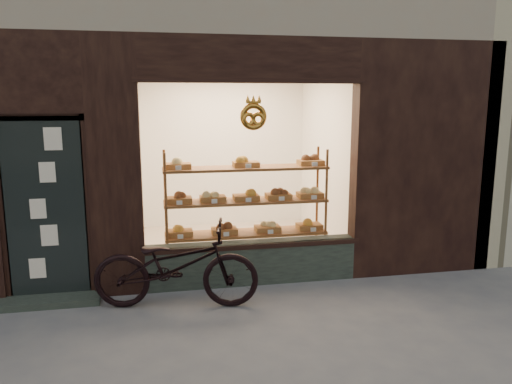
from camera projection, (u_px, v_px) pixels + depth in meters
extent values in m
plane|color=slate|center=(247.00, 372.00, 4.38)|extent=(90.00, 90.00, 0.00)
cube|color=black|center=(252.00, 262.00, 6.47)|extent=(2.70, 0.25, 0.55)
cube|color=black|center=(46.00, 209.00, 5.78)|extent=(0.90, 0.04, 2.15)
cube|color=black|center=(50.00, 301.00, 5.82)|extent=(1.15, 0.35, 0.08)
torus|color=#C5812D|center=(253.00, 117.00, 6.02)|extent=(0.33, 0.07, 0.33)
cube|color=brown|center=(246.00, 268.00, 6.92)|extent=(2.20, 0.45, 0.04)
cube|color=brown|center=(246.00, 233.00, 6.82)|extent=(2.20, 0.45, 0.03)
cube|color=brown|center=(246.00, 201.00, 6.74)|extent=(2.20, 0.45, 0.04)
cube|color=brown|center=(246.00, 168.00, 6.66)|extent=(2.20, 0.45, 0.04)
cylinder|color=brown|center=(166.00, 219.00, 6.37)|extent=(0.04, 0.04, 1.70)
cylinder|color=brown|center=(326.00, 212.00, 6.79)|extent=(0.04, 0.04, 1.70)
cylinder|color=brown|center=(166.00, 212.00, 6.75)|extent=(0.04, 0.04, 1.70)
cylinder|color=brown|center=(317.00, 206.00, 7.16)|extent=(0.04, 0.04, 1.70)
cube|color=brown|center=(180.00, 233.00, 6.64)|extent=(0.34, 0.24, 0.07)
sphere|color=#A37B1E|center=(180.00, 227.00, 6.63)|extent=(0.11, 0.11, 0.11)
cube|color=silver|center=(180.00, 237.00, 6.46)|extent=(0.07, 0.01, 0.05)
cube|color=brown|center=(224.00, 231.00, 6.76)|extent=(0.34, 0.24, 0.07)
sphere|color=#502A0F|center=(224.00, 225.00, 6.74)|extent=(0.11, 0.11, 0.11)
cube|color=silver|center=(226.00, 234.00, 6.58)|extent=(0.08, 0.01, 0.05)
cube|color=brown|center=(268.00, 228.00, 6.87)|extent=(0.34, 0.24, 0.07)
sphere|color=#EAD37E|center=(268.00, 222.00, 6.86)|extent=(0.11, 0.11, 0.11)
cube|color=silver|center=(271.00, 232.00, 6.69)|extent=(0.07, 0.01, 0.05)
cube|color=brown|center=(309.00, 226.00, 6.99)|extent=(0.34, 0.24, 0.07)
sphere|color=#A37B1E|center=(309.00, 220.00, 6.97)|extent=(0.11, 0.11, 0.11)
cube|color=silver|center=(313.00, 230.00, 6.81)|extent=(0.08, 0.01, 0.05)
cube|color=brown|center=(179.00, 200.00, 6.56)|extent=(0.34, 0.24, 0.07)
sphere|color=#502A0F|center=(179.00, 194.00, 6.54)|extent=(0.11, 0.11, 0.11)
cube|color=silver|center=(179.00, 203.00, 6.38)|extent=(0.07, 0.01, 0.06)
cube|color=brown|center=(213.00, 199.00, 6.64)|extent=(0.34, 0.24, 0.07)
sphere|color=#EAD37E|center=(213.00, 192.00, 6.63)|extent=(0.11, 0.11, 0.11)
cube|color=silver|center=(214.00, 201.00, 6.47)|extent=(0.07, 0.01, 0.06)
cube|color=brown|center=(246.00, 197.00, 6.73)|extent=(0.34, 0.24, 0.07)
sphere|color=#A37B1E|center=(246.00, 191.00, 6.71)|extent=(0.11, 0.11, 0.11)
cube|color=silver|center=(248.00, 200.00, 6.55)|extent=(0.07, 0.01, 0.06)
cube|color=brown|center=(278.00, 196.00, 6.82)|extent=(0.34, 0.24, 0.07)
sphere|color=#502A0F|center=(278.00, 190.00, 6.80)|extent=(0.11, 0.11, 0.11)
cube|color=silver|center=(282.00, 199.00, 6.64)|extent=(0.07, 0.01, 0.06)
cube|color=brown|center=(310.00, 195.00, 6.90)|extent=(0.34, 0.24, 0.07)
sphere|color=#EAD37E|center=(310.00, 189.00, 6.89)|extent=(0.11, 0.11, 0.11)
cube|color=silver|center=(314.00, 197.00, 6.72)|extent=(0.08, 0.01, 0.06)
cube|color=brown|center=(178.00, 166.00, 6.47)|extent=(0.34, 0.24, 0.07)
sphere|color=#EAD37E|center=(178.00, 159.00, 6.46)|extent=(0.11, 0.11, 0.11)
cube|color=silver|center=(178.00, 168.00, 6.30)|extent=(0.07, 0.01, 0.06)
cube|color=brown|center=(246.00, 164.00, 6.65)|extent=(0.34, 0.24, 0.07)
sphere|color=#A37B1E|center=(246.00, 158.00, 6.63)|extent=(0.11, 0.11, 0.11)
cube|color=silver|center=(248.00, 166.00, 6.47)|extent=(0.07, 0.01, 0.06)
cube|color=brown|center=(311.00, 163.00, 6.82)|extent=(0.34, 0.24, 0.07)
sphere|color=#502A0F|center=(311.00, 156.00, 6.80)|extent=(0.11, 0.11, 0.11)
cube|color=silver|center=(315.00, 164.00, 6.64)|extent=(0.08, 0.01, 0.06)
imported|color=black|center=(176.00, 266.00, 5.68)|extent=(1.96, 0.96, 0.99)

